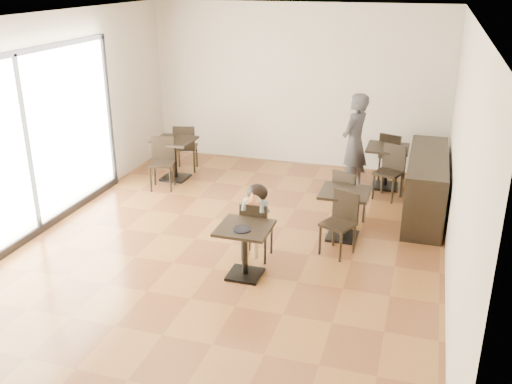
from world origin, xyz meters
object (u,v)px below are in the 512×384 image
at_px(cafe_table_back, 386,167).
at_px(chair_mid_b, 338,225).
at_px(chair_back_a, 393,156).
at_px(child_chair, 257,229).
at_px(child_table, 245,252).
at_px(chair_left_a, 186,147).
at_px(cafe_table_left, 175,159).
at_px(adult_patron, 354,143).
at_px(chair_left_b, 162,164).
at_px(chair_back_b, 388,173).
at_px(chair_mid_a, 349,197).
at_px(cafe_table_mid, 344,215).
at_px(child, 257,222).

distance_m(cafe_table_back, chair_mid_b, 2.93).
bearing_deg(chair_back_a, child_chair, 87.63).
height_order(child_table, chair_left_a, chair_left_a).
distance_m(child_table, cafe_table_left, 3.99).
distance_m(adult_patron, chair_back_a, 1.08).
distance_m(chair_mid_b, chair_left_b, 3.85).
distance_m(child_table, cafe_table_back, 4.15).
relative_size(chair_left_a, chair_left_b, 1.00).
height_order(child_table, chair_back_b, chair_back_b).
height_order(child_chair, cafe_table_left, child_chair).
bearing_deg(chair_back_b, chair_mid_a, -91.64).
height_order(child_chair, cafe_table_mid, child_chair).
xyz_separation_m(chair_mid_b, chair_back_a, (0.49, 3.35, 0.02)).
bearing_deg(child_chair, chair_left_b, -40.21).
relative_size(chair_left_b, chair_back_a, 1.01).
distance_m(child, chair_mid_a, 1.86).
xyz_separation_m(chair_left_a, chair_back_b, (3.98, -0.38, -0.00)).
bearing_deg(child, chair_back_a, 67.76).
xyz_separation_m(chair_mid_a, chair_mid_b, (0.00, -1.10, 0.00)).
relative_size(child, cafe_table_mid, 1.44).
distance_m(cafe_table_left, chair_left_b, 0.56).
relative_size(adult_patron, chair_mid_b, 1.98).
bearing_deg(child, chair_back_b, 60.95).
relative_size(chair_mid_b, chair_back_b, 0.96).
height_order(child, adult_patron, adult_patron).
height_order(cafe_table_back, chair_back_b, chair_back_b).
bearing_deg(cafe_table_left, chair_mid_a, -17.27).
bearing_deg(chair_back_a, cafe_table_back, 99.64).
bearing_deg(chair_left_b, chair_mid_b, -40.26).
xyz_separation_m(adult_patron, chair_left_b, (-3.33, -0.97, -0.42)).
distance_m(cafe_table_mid, cafe_table_back, 2.39).
height_order(child_chair, chair_left_a, chair_left_a).
bearing_deg(cafe_table_mid, adult_patron, 94.33).
xyz_separation_m(cafe_table_back, chair_left_b, (-3.90, -1.27, 0.08)).
xyz_separation_m(child_chair, chair_mid_b, (1.05, 0.43, 0.02)).
bearing_deg(child_table, chair_mid_b, 42.93).
relative_size(child_table, cafe_table_back, 0.92).
xyz_separation_m(child_chair, chair_mid_a, (1.05, 1.53, 0.02)).
distance_m(chair_left_b, chair_back_b, 4.05).
distance_m(child_chair, chair_mid_a, 1.85).
height_order(chair_mid_b, chair_back_a, chair_back_a).
bearing_deg(chair_mid_a, child_table, 87.35).
distance_m(cafe_table_left, chair_left_a, 0.56).
relative_size(adult_patron, chair_back_b, 1.90).
xyz_separation_m(cafe_table_back, chair_left_a, (-3.90, -0.17, 0.08)).
distance_m(child_chair, cafe_table_left, 3.57).
relative_size(child_table, chair_back_a, 0.76).
relative_size(chair_left_a, chair_back_a, 1.01).
bearing_deg(child_table, chair_left_a, 123.30).
height_order(adult_patron, chair_left_b, adult_patron).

